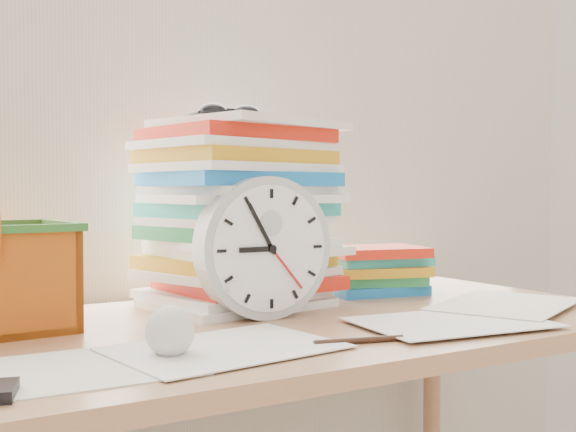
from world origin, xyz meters
TOP-DOWN VIEW (x-y plane):
  - curtain at (0.00, 1.98)m, footprint 2.40×0.01m
  - desk at (0.00, 1.60)m, footprint 1.40×0.70m
  - paper_stack at (0.03, 1.78)m, footprint 0.42×0.36m
  - clock at (-0.01, 1.63)m, footprint 0.26×0.05m
  - sunglasses at (0.00, 1.78)m, footprint 0.15×0.13m
  - book_stack at (0.37, 1.77)m, footprint 0.29×0.25m
  - crumpled_ball at (-0.26, 1.43)m, footprint 0.07×0.07m
  - pen at (0.01, 1.36)m, footprint 0.14×0.04m
  - scattered_papers at (0.00, 1.60)m, footprint 1.26×0.42m

SIDE VIEW (x-z plane):
  - desk at x=0.00m, z-range 0.30..1.05m
  - pen at x=0.01m, z-range 0.75..0.76m
  - scattered_papers at x=0.00m, z-range 0.75..0.77m
  - crumpled_ball at x=-0.26m, z-range 0.75..0.82m
  - book_stack at x=0.37m, z-range 0.75..0.86m
  - clock at x=-0.01m, z-range 0.75..1.01m
  - paper_stack at x=0.03m, z-range 0.75..1.12m
  - sunglasses at x=0.00m, z-range 1.12..1.15m
  - curtain at x=0.00m, z-range 0.05..2.55m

